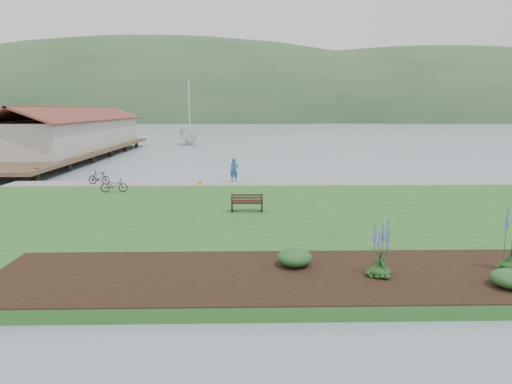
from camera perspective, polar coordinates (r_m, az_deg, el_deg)
The scene contains 15 objects.
ground at distance 23.07m, azimuth 2.74°, elevation -2.64°, with size 600.00×600.00×0.00m, color gray.
lawn at distance 21.09m, azimuth 3.12°, elevation -3.33°, with size 34.00×20.00×0.40m, color #235A20.
shoreline_path at distance 29.76m, azimuth 1.83°, elevation 1.13°, with size 34.00×2.20×0.03m, color gray.
garden_bed at distance 14.26m, azimuth 17.89°, elevation -9.69°, with size 24.00×4.40×0.04m, color black.
far_hillside at distance 193.70m, azimuth 5.20°, elevation 8.80°, with size 580.00×80.00×38.00m, color #2D4E2C, non-canonical shape.
pier_pavilion at distance 53.29m, azimuth -21.63°, elevation 6.91°, with size 8.00×36.00×5.40m.
park_bench at distance 21.47m, azimuth -1.14°, elevation -1.29°, with size 1.47×0.60×0.91m.
person at distance 30.19m, azimuth -2.76°, elevation 3.00°, with size 0.67×0.46×1.84m, color #1D4E85.
bicycle_a at distance 27.77m, azimuth -17.33°, elevation 0.81°, with size 1.53×0.54×0.80m, color black.
bicycle_b at distance 30.80m, azimuth -19.04°, elevation 1.72°, with size 1.53×0.44×0.92m, color black.
sailboat at distance 67.40m, azimuth -8.23°, elevation 5.85°, with size 11.27×11.48×29.72m, color silver.
pannier at distance 29.18m, azimuth -7.00°, elevation 1.16°, with size 0.19×0.29×0.31m, color gold.
echium_0 at distance 13.59m, azimuth 15.32°, elevation -7.18°, with size 0.62×0.62×1.76m.
shrub_0 at distance 14.15m, azimuth 4.85°, elevation -8.15°, with size 1.06×1.06×0.53m, color #1E4C21.
shrub_1 at distance 14.26m, azimuth 29.11°, elevation -9.42°, with size 0.97×0.97×0.48m, color #1E4C21.
Camera 1 is at (-1.60, -22.43, 5.19)m, focal length 32.00 mm.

